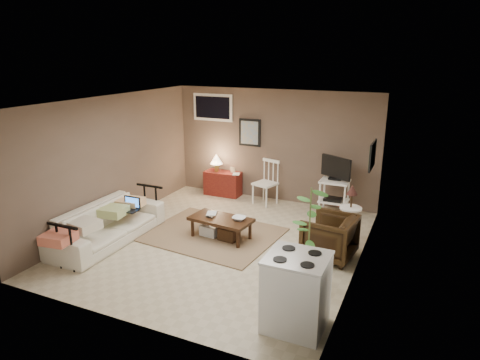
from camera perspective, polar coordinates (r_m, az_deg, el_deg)
The scene contains 20 objects.
floor at distance 7.42m, azimuth -2.37°, elevation -8.26°, with size 5.00×5.00×0.00m, color #C1B293.
art_back at distance 9.36m, azimuth 1.32°, elevation 6.34°, with size 0.50×0.03×0.60m, color black.
art_right at distance 7.28m, azimuth 17.26°, elevation 3.16°, with size 0.03×0.60×0.45m, color black.
window at distance 9.67m, azimuth -3.65°, elevation 9.64°, with size 0.96×0.03×0.60m, color white.
rug at distance 7.72m, azimuth -3.81°, elevation -7.19°, with size 2.26×1.81×0.02m, color #88724F.
coffee_table at distance 7.47m, azimuth -2.60°, elevation -6.19°, with size 1.12×0.67×0.41m.
sofa at distance 7.63m, azimuth -17.29°, elevation -4.87°, with size 2.17×0.63×0.85m, color beige.
sofa_pillows at distance 7.39m, azimuth -18.32°, elevation -4.87°, with size 0.42×2.06×0.15m, color beige, non-canonical shape.
sofa_end_rails at distance 7.57m, azimuth -16.54°, elevation -5.46°, with size 0.58×2.17×0.73m, color black, non-canonical shape.
laptop at distance 7.72m, azimuth -14.39°, elevation -3.38°, with size 0.33×0.24×0.23m.
red_console at distance 9.70m, azimuth -2.39°, elevation -0.14°, with size 0.82×0.36×0.94m.
spindle_chair at distance 9.11m, azimuth 3.44°, elevation -0.50°, with size 0.54×0.54×0.95m.
tv_stand at distance 8.64m, azimuth 12.50°, elevation -0.56°, with size 0.64×0.46×1.19m.
side_table at distance 7.50m, azimuth 14.57°, elevation -3.43°, with size 0.37×0.37×1.00m.
armchair at distance 6.90m, azimuth 11.85°, elevation -7.15°, with size 0.74×0.70×0.76m, color black.
potted_plant at distance 5.93m, azimuth 9.21°, elevation -7.02°, with size 0.36×0.36×1.44m.
stove at distance 5.17m, azimuth 7.49°, elevation -14.58°, with size 0.71×0.66×0.92m.
bowl at distance 7.28m, azimuth -0.11°, elevation -4.50°, with size 0.23×0.06×0.23m, color #35190E.
book_table at distance 7.57m, azimuth -4.46°, elevation -3.69°, with size 0.17×0.02×0.23m, color #35190E.
book_console at distance 9.38m, azimuth -1.00°, elevation 1.35°, with size 0.15×0.02×0.21m, color #35190E.
Camera 1 is at (3.04, -6.00, 3.13)m, focal length 32.00 mm.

